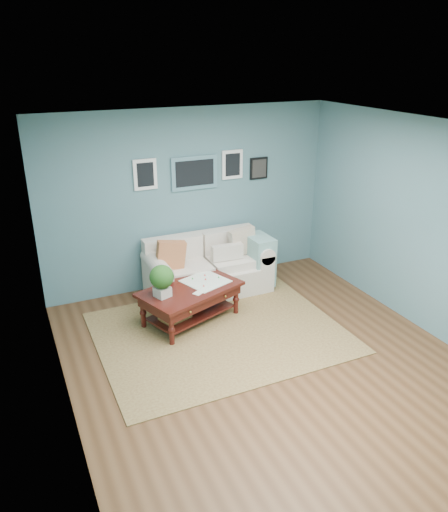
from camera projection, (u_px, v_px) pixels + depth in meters
room_shell at (270, 254)px, 5.47m from camera, size 5.00×5.02×2.70m
area_rug at (219, 332)px, 6.54m from camera, size 3.10×2.48×0.01m
loveseat at (212, 267)px, 7.55m from camera, size 1.88×0.85×0.97m
coffee_table at (186, 295)px, 6.65m from camera, size 1.51×1.18×0.93m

